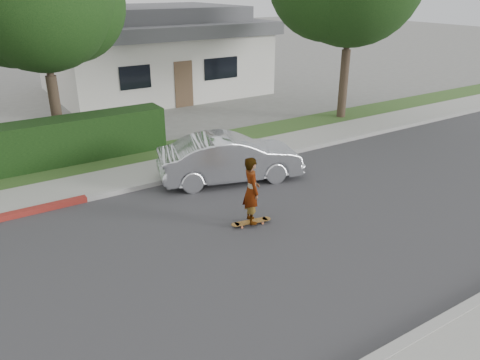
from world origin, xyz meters
The scene contains 9 objects.
ground centered at (0.00, 0.00, 0.00)m, with size 120.00×120.00×0.00m, color slate.
road centered at (0.00, 0.00, 0.01)m, with size 60.00×8.00×0.01m, color #2D2D30.
curb_far centered at (0.00, 4.10, 0.07)m, with size 60.00×0.20×0.15m, color #9E9E99.
sidewalk_far centered at (0.00, 5.00, 0.06)m, with size 60.00×1.60×0.12m, color gray.
planting_strip centered at (0.00, 6.60, 0.05)m, with size 60.00×1.60×0.10m, color #2D4C1E.
house centered at (8.00, 16.00, 2.10)m, with size 10.60×8.60×4.30m.
skateboard centered at (3.97, 0.63, 0.09)m, with size 1.02×0.38×0.09m.
skateboarder centered at (3.97, 0.63, 0.92)m, with size 0.59×0.39×1.63m, color white.
car_silver centered at (5.02, 3.30, 0.68)m, with size 1.44×4.14×1.36m, color silver.
Camera 1 is at (-1.59, -7.61, 5.39)m, focal length 35.00 mm.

